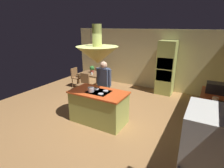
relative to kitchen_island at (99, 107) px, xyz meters
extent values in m
plane|color=#9E7042|center=(0.00, 0.20, -0.47)|extent=(8.16, 8.16, 0.00)
cube|color=beige|center=(0.00, 3.65, 0.81)|extent=(6.80, 0.10, 2.55)
cube|color=#A8B259|center=(0.00, 0.00, -0.02)|extent=(1.55, 0.82, 0.89)
cube|color=#D14C1E|center=(0.00, 0.00, 0.44)|extent=(1.61, 0.88, 0.04)
cube|color=black|center=(0.00, 0.00, 0.46)|extent=(0.64, 0.52, 0.01)
cylinder|color=#B2B2B7|center=(-0.16, -0.13, 0.47)|extent=(0.15, 0.15, 0.02)
cylinder|color=#B2B2B7|center=(0.16, -0.13, 0.47)|extent=(0.15, 0.15, 0.02)
cylinder|color=#B2B2B7|center=(-0.16, 0.13, 0.47)|extent=(0.15, 0.15, 0.02)
cylinder|color=#B2B2B7|center=(0.16, 0.13, 0.47)|extent=(0.15, 0.15, 0.02)
cube|color=#A8B259|center=(2.84, 0.80, -0.02)|extent=(0.62, 2.33, 0.89)
cube|color=#D14C1E|center=(2.84, 0.80, 0.44)|extent=(0.66, 2.37, 0.04)
cube|color=#B2B2B7|center=(3.00, 0.80, 0.38)|extent=(0.48, 0.36, 0.16)
cube|color=#A8B259|center=(1.10, 3.25, 0.60)|extent=(0.66, 0.62, 2.14)
cube|color=black|center=(1.10, 2.96, 0.83)|extent=(0.60, 0.04, 0.44)
cube|color=black|center=(1.10, 2.96, 0.35)|extent=(0.60, 0.04, 0.44)
cube|color=brown|center=(-1.70, 2.10, 0.27)|extent=(1.05, 0.82, 0.04)
cylinder|color=brown|center=(-2.17, 1.75, -0.11)|extent=(0.06, 0.06, 0.72)
cylinder|color=brown|center=(-1.23, 1.75, -0.11)|extent=(0.06, 0.06, 0.72)
cylinder|color=brown|center=(-2.17, 2.45, -0.11)|extent=(0.06, 0.06, 0.72)
cylinder|color=brown|center=(-1.23, 2.45, -0.11)|extent=(0.06, 0.06, 0.72)
cylinder|color=tan|center=(-0.35, 0.71, -0.07)|extent=(0.14, 0.14, 0.81)
cylinder|color=tan|center=(-0.17, 0.71, -0.07)|extent=(0.14, 0.14, 0.81)
cube|color=#3F4C66|center=(-0.26, 0.71, 0.65)|extent=(0.36, 0.22, 0.62)
cylinder|color=#3F4C66|center=(-0.48, 0.71, 0.68)|extent=(0.09, 0.09, 0.53)
cylinder|color=#3F4C66|center=(-0.04, 0.71, 0.68)|extent=(0.09, 0.09, 0.53)
sphere|color=tan|center=(-0.26, 0.71, 1.06)|extent=(0.22, 0.22, 0.22)
cone|color=#A8B259|center=(0.00, 0.00, 1.49)|extent=(1.10, 1.10, 0.45)
cylinder|color=#A8B259|center=(0.00, 0.00, 1.99)|extent=(0.24, 0.24, 0.55)
cone|color=#E0B266|center=(-1.70, 2.10, 1.39)|extent=(0.32, 0.32, 0.22)
cylinder|color=black|center=(-1.70, 2.10, 1.80)|extent=(0.01, 0.01, 0.60)
cube|color=brown|center=(-1.70, 1.39, -0.03)|extent=(0.40, 0.40, 0.04)
cube|color=brown|center=(-1.70, 1.57, 0.19)|extent=(0.40, 0.04, 0.42)
cylinder|color=brown|center=(-1.87, 1.22, -0.25)|extent=(0.04, 0.04, 0.43)
cylinder|color=brown|center=(-1.53, 1.22, -0.25)|extent=(0.04, 0.04, 0.43)
cylinder|color=brown|center=(-1.87, 1.56, -0.25)|extent=(0.04, 0.04, 0.43)
cylinder|color=brown|center=(-1.53, 1.56, -0.25)|extent=(0.04, 0.04, 0.43)
cube|color=brown|center=(-1.70, 2.81, -0.03)|extent=(0.40, 0.40, 0.04)
cube|color=brown|center=(-1.70, 2.63, 0.19)|extent=(0.40, 0.04, 0.42)
cylinder|color=brown|center=(-1.53, 2.98, -0.25)|extent=(0.04, 0.04, 0.43)
cylinder|color=brown|center=(-1.87, 2.98, -0.25)|extent=(0.04, 0.04, 0.43)
cylinder|color=brown|center=(-1.53, 2.64, -0.25)|extent=(0.04, 0.04, 0.43)
cylinder|color=brown|center=(-1.87, 2.64, -0.25)|extent=(0.04, 0.04, 0.43)
cube|color=brown|center=(-2.53, 2.10, -0.03)|extent=(0.40, 0.40, 0.04)
cube|color=brown|center=(-2.71, 2.10, 0.19)|extent=(0.04, 0.40, 0.42)
cylinder|color=brown|center=(-2.36, 1.93, -0.25)|extent=(0.04, 0.04, 0.43)
cylinder|color=brown|center=(-2.36, 2.27, -0.25)|extent=(0.04, 0.04, 0.43)
cylinder|color=brown|center=(-2.70, 1.93, -0.25)|extent=(0.04, 0.04, 0.43)
cylinder|color=brown|center=(-2.70, 2.27, -0.25)|extent=(0.04, 0.04, 0.43)
cylinder|color=#99382D|center=(-1.76, 2.18, 0.35)|extent=(0.14, 0.14, 0.12)
sphere|color=#2D722D|center=(-1.76, 2.18, 0.49)|extent=(0.20, 0.20, 0.20)
cylinder|color=white|center=(-1.58, 1.90, 0.34)|extent=(0.07, 0.07, 0.09)
cylinder|color=#E0B78C|center=(2.84, 0.22, 0.56)|extent=(0.13, 0.13, 0.19)
cylinder|color=silver|center=(2.84, 0.40, 0.56)|extent=(0.10, 0.10, 0.19)
cylinder|color=#E0B78C|center=(2.84, 0.58, 0.56)|extent=(0.13, 0.13, 0.20)
cube|color=#232326|center=(2.84, 1.50, 0.60)|extent=(0.46, 0.36, 0.28)
cylinder|color=#B2B2B7|center=(-0.16, -0.13, 0.54)|extent=(0.18, 0.18, 0.12)
camera|label=1|loc=(2.59, -3.86, 2.23)|focal=28.45mm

